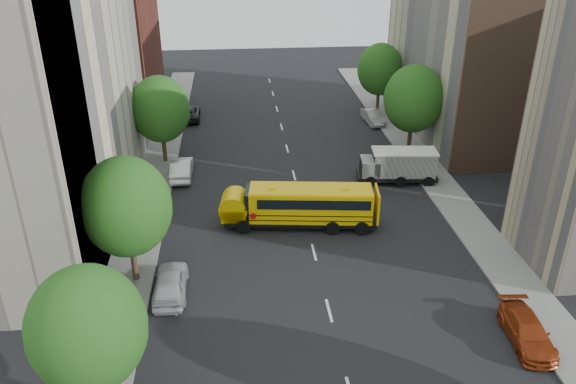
{
  "coord_description": "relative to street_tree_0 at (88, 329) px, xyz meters",
  "views": [
    {
      "loc": [
        -4.69,
        -32.51,
        19.65
      ],
      "look_at": [
        -1.3,
        2.0,
        2.45
      ],
      "focal_mm": 35.0,
      "sensor_mm": 36.0,
      "label": 1
    }
  ],
  "objects": [
    {
      "name": "parked_car_1",
      "position": [
        1.69,
        24.56,
        -3.87
      ],
      "size": [
        1.63,
        4.68,
        1.54
      ],
      "primitive_type": "imported",
      "rotation": [
        0.0,
        0.0,
        3.14
      ],
      "color": "silver",
      "rests_on": "ground"
    },
    {
      "name": "building_left_redbrick",
      "position": [
        -7.0,
        42.0,
        1.86
      ],
      "size": [
        10.0,
        15.0,
        13.0
      ],
      "primitive_type": "cube",
      "color": "maroon",
      "rests_on": "ground"
    },
    {
      "name": "parked_car_0",
      "position": [
        2.2,
        8.37,
        -3.86
      ],
      "size": [
        1.86,
        4.59,
        1.56
      ],
      "primitive_type": "imported",
      "rotation": [
        0.0,
        0.0,
        3.14
      ],
      "color": "#B4B3BA",
      "rests_on": "ground"
    },
    {
      "name": "building_right_far",
      "position": [
        29.0,
        34.0,
        4.36
      ],
      "size": [
        10.0,
        22.0,
        18.0
      ],
      "primitive_type": "cube",
      "color": "#BFB394",
      "rests_on": "ground"
    },
    {
      "name": "parked_car_5",
      "position": [
        20.6,
        36.21,
        -3.95
      ],
      "size": [
        1.86,
        4.29,
        1.37
      ],
      "primitive_type": "imported",
      "rotation": [
        0.0,
        0.0,
        0.1
      ],
      "color": "gray",
      "rests_on": "ground"
    },
    {
      "name": "parked_car_2",
      "position": [
        1.4,
        39.37,
        -3.94
      ],
      "size": [
        2.39,
        5.06,
        1.4
      ],
      "primitive_type": "imported",
      "rotation": [
        0.0,
        0.0,
        3.16
      ],
      "color": "black",
      "rests_on": "ground"
    },
    {
      "name": "street_tree_2",
      "position": [
        0.0,
        28.0,
        0.19
      ],
      "size": [
        4.99,
        4.99,
        7.71
      ],
      "color": "#38281C",
      "rests_on": "ground"
    },
    {
      "name": "ground",
      "position": [
        11.0,
        14.0,
        -4.64
      ],
      "size": [
        120.0,
        120.0,
        0.0
      ],
      "primitive_type": "plane",
      "color": "black",
      "rests_on": "ground"
    },
    {
      "name": "street_tree_1",
      "position": [
        0.0,
        10.0,
        0.31
      ],
      "size": [
        5.12,
        5.12,
        7.9
      ],
      "color": "#38281C",
      "rests_on": "ground"
    },
    {
      "name": "sidewalk_right",
      "position": [
        22.5,
        19.0,
        -4.58
      ],
      "size": [
        3.0,
        80.0,
        0.12
      ],
      "primitive_type": "cube",
      "color": "slate",
      "rests_on": "ground"
    },
    {
      "name": "street_tree_5",
      "position": [
        22.0,
        40.0,
        0.06
      ],
      "size": [
        4.86,
        4.86,
        7.51
      ],
      "color": "#38281C",
      "rests_on": "ground"
    },
    {
      "name": "school_bus",
      "position": [
        10.45,
        15.64,
        -2.99
      ],
      "size": [
        10.68,
        3.65,
        2.95
      ],
      "rotation": [
        0.0,
        0.0,
        -0.12
      ],
      "color": "black",
      "rests_on": "ground"
    },
    {
      "name": "parked_car_4",
      "position": [
        20.6,
        24.94,
        -3.89
      ],
      "size": [
        2.22,
        4.58,
        1.51
      ],
      "primitive_type": "imported",
      "rotation": [
        0.0,
        0.0,
        -0.1
      ],
      "color": "#384562",
      "rests_on": "ground"
    },
    {
      "name": "parked_car_3",
      "position": [
        20.6,
        2.56,
        -3.98
      ],
      "size": [
        2.2,
        4.68,
        1.32
      ],
      "primitive_type": "imported",
      "rotation": [
        0.0,
        0.0,
        -0.08
      ],
      "color": "#943412",
      "rests_on": "ground"
    },
    {
      "name": "lane_markings",
      "position": [
        11.0,
        24.0,
        -4.64
      ],
      "size": [
        0.15,
        64.0,
        0.01
      ],
      "primitive_type": "cube",
      "color": "silver",
      "rests_on": "ground"
    },
    {
      "name": "safari_truck",
      "position": [
        19.25,
        21.98,
        -3.2
      ],
      "size": [
        6.59,
        3.01,
        2.73
      ],
      "rotation": [
        0.0,
        0.0,
        -0.11
      ],
      "color": "black",
      "rests_on": "ground"
    },
    {
      "name": "street_tree_0",
      "position": [
        0.0,
        0.0,
        0.0
      ],
      "size": [
        4.8,
        4.8,
        7.41
      ],
      "color": "#38281C",
      "rests_on": "ground"
    },
    {
      "name": "building_left_cream",
      "position": [
        -7.0,
        20.0,
        5.36
      ],
      "size": [
        10.0,
        26.0,
        20.0
      ],
      "primitive_type": "cube",
      "color": "beige",
      "rests_on": "ground"
    },
    {
      "name": "street_tree_4",
      "position": [
        22.0,
        28.0,
        0.43
      ],
      "size": [
        5.25,
        5.25,
        8.1
      ],
      "color": "#38281C",
      "rests_on": "ground"
    },
    {
      "name": "building_right_sidewall",
      "position": [
        29.0,
        23.0,
        4.36
      ],
      "size": [
        10.1,
        0.3,
        18.0
      ],
      "primitive_type": "cube",
      "color": "brown",
      "rests_on": "ground"
    },
    {
      "name": "sidewalk_left",
      "position": [
        -0.5,
        19.0,
        -4.58
      ],
      "size": [
        3.0,
        80.0,
        0.12
      ],
      "primitive_type": "cube",
      "color": "slate",
      "rests_on": "ground"
    }
  ]
}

